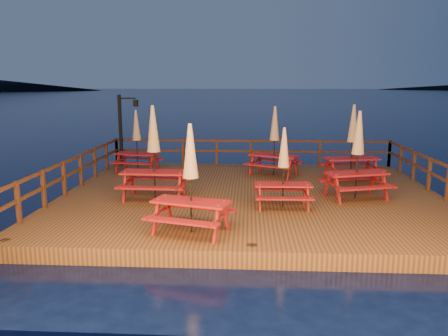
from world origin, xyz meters
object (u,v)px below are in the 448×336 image
at_px(picnic_table_1, 274,140).
at_px(picnic_table_2, 154,151).
at_px(picnic_table_0, 283,166).
at_px(lamp_post, 124,123).

xyz_separation_m(picnic_table_1, picnic_table_2, (-3.83, -3.67, 0.11)).
distance_m(picnic_table_0, picnic_table_2, 3.92).
bearing_deg(picnic_table_1, picnic_table_0, -63.84).
relative_size(lamp_post, picnic_table_0, 1.31).
height_order(lamp_post, picnic_table_2, lamp_post).
bearing_deg(lamp_post, picnic_table_1, -15.49).
bearing_deg(lamp_post, picnic_table_0, -44.41).
bearing_deg(picnic_table_2, lamp_post, 115.82).
relative_size(picnic_table_0, picnic_table_1, 0.87).
xyz_separation_m(picnic_table_0, picnic_table_2, (-3.83, 0.74, 0.29)).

